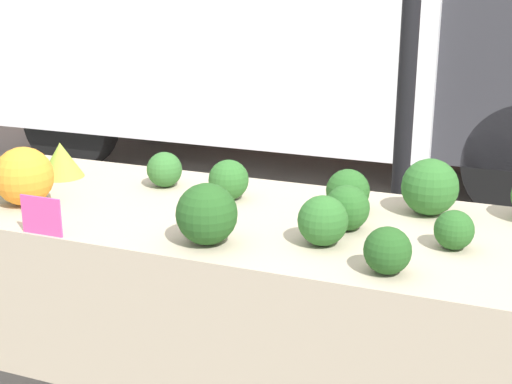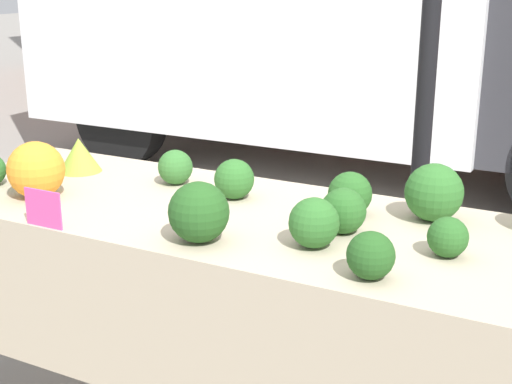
% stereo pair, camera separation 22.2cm
% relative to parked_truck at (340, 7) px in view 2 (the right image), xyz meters
% --- Properties ---
extents(tent_pole, '(0.07, 0.07, 2.31)m').
position_rel_parked_truck_xyz_m(tent_pole, '(1.48, -2.92, -0.15)').
color(tent_pole, black).
rests_on(tent_pole, ground_plane).
extents(parked_truck, '(5.26, 2.16, 2.41)m').
position_rel_parked_truck_xyz_m(parked_truck, '(0.00, 0.00, 0.00)').
color(parked_truck, white).
rests_on(parked_truck, ground_plane).
extents(market_table, '(2.39, 0.79, 0.85)m').
position_rel_parked_truck_xyz_m(market_table, '(1.17, -3.76, -0.56)').
color(market_table, tan).
rests_on(market_table, ground_plane).
extents(orange_cauliflower, '(0.19, 0.19, 0.19)m').
position_rel_parked_truck_xyz_m(orange_cauliflower, '(0.42, -3.86, -0.36)').
color(orange_cauliflower, orange).
rests_on(orange_cauliflower, market_table).
extents(romanesco_head, '(0.16, 0.16, 0.13)m').
position_rel_parked_truck_xyz_m(romanesco_head, '(0.33, -3.54, -0.39)').
color(romanesco_head, '#93B238').
rests_on(romanesco_head, market_table).
extents(broccoli_head_0, '(0.13, 0.13, 0.13)m').
position_rel_parked_truck_xyz_m(broccoli_head_0, '(0.75, -3.51, -0.39)').
color(broccoli_head_0, '#336B2D').
rests_on(broccoli_head_0, market_table).
extents(broccoli_head_2, '(0.14, 0.14, 0.14)m').
position_rel_parked_truck_xyz_m(broccoli_head_2, '(0.30, -3.74, -0.38)').
color(broccoli_head_2, '#387533').
rests_on(broccoli_head_2, market_table).
extents(broccoli_head_3, '(0.12, 0.12, 0.12)m').
position_rel_parked_truck_xyz_m(broccoli_head_3, '(1.64, -3.98, -0.39)').
color(broccoli_head_3, '#23511E').
rests_on(broccoli_head_3, market_table).
extents(broccoli_head_4, '(0.14, 0.14, 0.14)m').
position_rel_parked_truck_xyz_m(broccoli_head_4, '(1.43, -3.85, -0.38)').
color(broccoli_head_4, '#2D6628').
rests_on(broccoli_head_4, market_table).
extents(broccoli_head_5, '(0.14, 0.14, 0.14)m').
position_rel_parked_truck_xyz_m(broccoli_head_5, '(1.02, -3.56, -0.39)').
color(broccoli_head_5, '#2D6628').
rests_on(broccoli_head_5, market_table).
extents(broccoli_head_8, '(0.14, 0.14, 0.14)m').
position_rel_parked_truck_xyz_m(broccoli_head_8, '(1.43, -3.54, -0.38)').
color(broccoli_head_8, '#285B23').
rests_on(broccoli_head_8, market_table).
extents(broccoli_head_9, '(0.18, 0.18, 0.18)m').
position_rel_parked_truck_xyz_m(broccoli_head_9, '(1.13, -3.96, -0.37)').
color(broccoli_head_9, '#23511E').
rests_on(broccoli_head_9, market_table).
extents(broccoli_head_10, '(0.11, 0.11, 0.11)m').
position_rel_parked_truck_xyz_m(broccoli_head_10, '(1.78, -3.75, -0.40)').
color(broccoli_head_10, '#285B23').
rests_on(broccoli_head_10, market_table).
extents(broccoli_head_11, '(0.14, 0.14, 0.14)m').
position_rel_parked_truck_xyz_m(broccoli_head_11, '(1.46, -3.70, -0.39)').
color(broccoli_head_11, '#285B23').
rests_on(broccoli_head_11, market_table).
extents(broccoli_head_12, '(0.18, 0.18, 0.18)m').
position_rel_parked_truck_xyz_m(broccoli_head_12, '(1.67, -3.47, -0.36)').
color(broccoli_head_12, '#2D6628').
rests_on(broccoli_head_12, market_table).
extents(price_sign, '(0.14, 0.01, 0.12)m').
position_rel_parked_truck_xyz_m(price_sign, '(0.65, -4.08, -0.40)').
color(price_sign, '#EF4793').
rests_on(price_sign, market_table).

